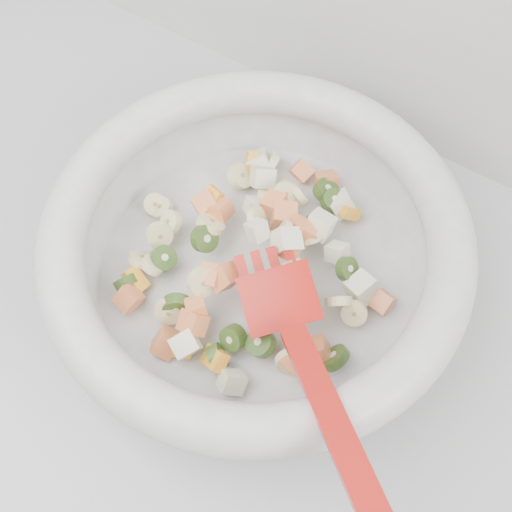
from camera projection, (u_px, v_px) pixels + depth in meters
The scene contains 2 objects.
counter at pixel (292, 461), 0.99m from camera, with size 2.00×0.60×0.90m, color #99999E.
mixing_bowl at pixel (256, 250), 0.58m from camera, with size 0.43×0.39×0.15m.
Camera 1 is at (0.07, 1.24, 1.47)m, focal length 45.00 mm.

